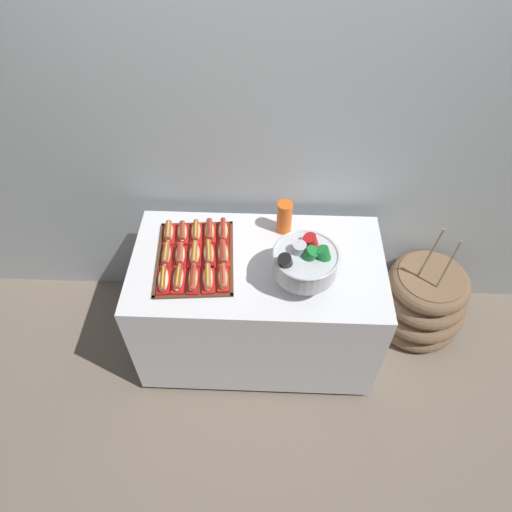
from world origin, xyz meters
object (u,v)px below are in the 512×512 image
at_px(hot_dog_3, 208,278).
at_px(hot_dog_10, 169,232).
at_px(floor_vase, 421,300).
at_px(serving_tray, 195,258).
at_px(hot_dog_6, 180,255).
at_px(hot_dog_0, 163,280).
at_px(cup_stack, 284,217).
at_px(hot_dog_5, 166,255).
at_px(hot_dog_8, 209,254).
at_px(punch_bowl, 305,261).
at_px(hot_dog_9, 223,253).
at_px(hot_dog_4, 223,278).
at_px(hot_dog_13, 210,231).
at_px(hot_dog_2, 193,279).
at_px(hot_dog_1, 178,279).
at_px(buffet_table, 258,304).
at_px(hot_dog_11, 182,232).
at_px(hot_dog_14, 223,231).
at_px(hot_dog_7, 195,254).
at_px(hot_dog_12, 196,232).

xyz_separation_m(hot_dog_3, hot_dog_10, (-0.25, 0.31, 0.00)).
distance_m(floor_vase, serving_tray, 1.50).
bearing_deg(hot_dog_3, hot_dog_6, 136.85).
xyz_separation_m(hot_dog_0, hot_dog_10, (-0.03, 0.33, 0.01)).
height_order(floor_vase, serving_tray, floor_vase).
bearing_deg(cup_stack, hot_dog_0, -145.92).
relative_size(hot_dog_5, hot_dog_8, 0.89).
bearing_deg(punch_bowl, hot_dog_9, 161.59).
distance_m(hot_dog_3, hot_dog_4, 0.08).
bearing_deg(hot_dog_6, hot_dog_10, 119.02).
height_order(hot_dog_5, hot_dog_13, hot_dog_13).
bearing_deg(hot_dog_2, hot_dog_1, -175.43).
xyz_separation_m(punch_bowl, cup_stack, (-0.10, 0.36, -0.05)).
height_order(hot_dog_4, hot_dog_13, hot_dog_13).
height_order(buffet_table, hot_dog_10, hot_dog_10).
distance_m(hot_dog_0, hot_dog_3, 0.23).
distance_m(hot_dog_5, hot_dog_10, 0.17).
xyz_separation_m(hot_dog_2, cup_stack, (0.46, 0.40, 0.06)).
relative_size(hot_dog_0, hot_dog_3, 0.96).
relative_size(hot_dog_6, hot_dog_10, 1.00).
relative_size(hot_dog_0, hot_dog_5, 1.05).
bearing_deg(hot_dog_10, hot_dog_11, 4.57).
bearing_deg(cup_stack, hot_dog_14, -170.07).
bearing_deg(hot_dog_0, hot_dog_4, 4.57).
bearing_deg(hot_dog_0, hot_dog_9, 33.38).
height_order(floor_vase, cup_stack, cup_stack).
distance_m(hot_dog_2, hot_dog_7, 0.17).
height_order(hot_dog_5, hot_dog_12, same).
bearing_deg(hot_dog_1, hot_dog_9, 40.83).
bearing_deg(floor_vase, hot_dog_1, -166.09).
height_order(buffet_table, hot_dog_4, hot_dog_4).
distance_m(serving_tray, hot_dog_5, 0.15).
xyz_separation_m(buffet_table, hot_dog_5, (-0.48, -0.00, 0.41)).
distance_m(hot_dog_3, hot_dog_13, 0.33).
relative_size(hot_dog_4, hot_dog_14, 0.94).
relative_size(floor_vase, hot_dog_1, 5.35).
distance_m(hot_dog_6, hot_dog_10, 0.18).
xyz_separation_m(hot_dog_1, hot_dog_4, (0.22, 0.02, -0.00)).
xyz_separation_m(hot_dog_2, hot_dog_4, (0.15, 0.01, -0.00)).
distance_m(hot_dog_4, hot_dog_14, 0.33).
distance_m(hot_dog_12, hot_dog_14, 0.15).
distance_m(hot_dog_5, hot_dog_8, 0.23).
xyz_separation_m(hot_dog_10, hot_dog_14, (0.30, 0.02, -0.00)).
distance_m(hot_dog_1, hot_dog_10, 0.34).
distance_m(floor_vase, hot_dog_0, 1.67).
xyz_separation_m(hot_dog_2, hot_dog_3, (0.07, 0.01, -0.00)).
bearing_deg(hot_dog_12, hot_dog_8, -60.98).
bearing_deg(hot_dog_8, serving_tray, -175.43).
height_order(hot_dog_0, hot_dog_11, hot_dog_11).
relative_size(hot_dog_5, hot_dog_13, 1.00).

